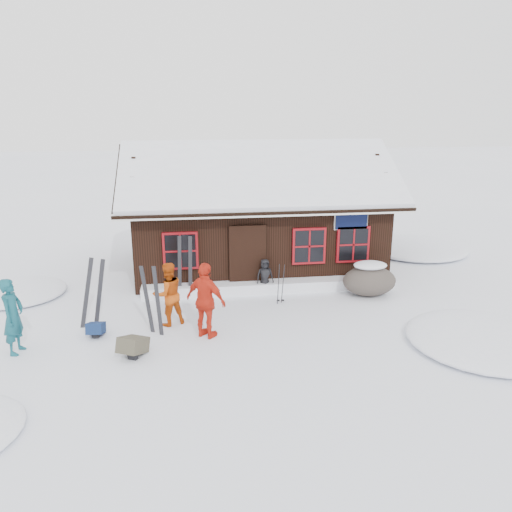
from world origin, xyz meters
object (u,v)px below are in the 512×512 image
object	(u,v)px
ski_pair_left	(93,293)
ski_poles	(281,284)
boulder	(369,280)
backpack_olive	(133,348)
skier_teal	(13,316)
skier_orange_left	(168,294)
backpack_blue	(96,331)
skier_orange_right	(206,301)
skier_crouched	(265,276)

from	to	relation	value
ski_pair_left	ski_poles	world-z (taller)	ski_pair_left
boulder	ski_poles	world-z (taller)	ski_poles
ski_poles	backpack_olive	size ratio (longest dim) A/B	1.87
boulder	skier_teal	bearing A→B (deg)	-165.27
backpack_olive	skier_orange_left	bearing A→B (deg)	91.44
backpack_blue	ski_pair_left	bearing A→B (deg)	103.95
ski_poles	backpack_blue	world-z (taller)	ski_poles
skier_orange_right	boulder	world-z (taller)	skier_orange_right
skier_orange_right	ski_pair_left	size ratio (longest dim) A/B	1.01
skier_crouched	boulder	world-z (taller)	skier_crouched
backpack_olive	skier_orange_right	bearing A→B (deg)	50.25
skier_orange_right	skier_teal	bearing A→B (deg)	41.18
boulder	backpack_olive	size ratio (longest dim) A/B	2.47
skier_crouched	backpack_blue	xyz separation A→B (m)	(-4.58, -2.41, -0.40)
backpack_blue	backpack_olive	world-z (taller)	backpack_olive
skier_orange_left	backpack_blue	world-z (taller)	skier_orange_left
skier_orange_left	ski_pair_left	xyz separation A→B (m)	(-1.88, 0.18, 0.06)
skier_crouched	ski_pair_left	size ratio (longest dim) A/B	0.57
skier_orange_right	skier_crouched	world-z (taller)	skier_orange_right
ski_poles	backpack_blue	bearing A→B (deg)	-162.78
ski_pair_left	backpack_olive	xyz separation A→B (m)	(1.12, -1.82, -0.72)
skier_teal	skier_orange_left	xyz separation A→B (m)	(3.42, 1.10, -0.06)
skier_orange_right	skier_crouched	distance (m)	3.44
skier_teal	ski_poles	distance (m)	6.90
skier_orange_left	backpack_olive	xyz separation A→B (m)	(-0.76, -1.64, -0.66)
skier_orange_right	skier_crouched	bearing A→B (deg)	-85.09
boulder	ski_pair_left	distance (m)	7.86
skier_crouched	backpack_blue	distance (m)	5.20
backpack_olive	skier_teal	bearing A→B (deg)	-165.12
ski_pair_left	skier_crouched	bearing A→B (deg)	21.75
skier_orange_right	backpack_olive	size ratio (longest dim) A/B	2.92
boulder	backpack_olive	bearing A→B (deg)	-155.82
ski_poles	skier_orange_left	bearing A→B (deg)	-161.38
skier_teal	skier_orange_right	world-z (taller)	skier_orange_right
skier_teal	backpack_blue	world-z (taller)	skier_teal
skier_orange_right	backpack_olive	distance (m)	2.00
boulder	backpack_olive	xyz separation A→B (m)	(-6.65, -2.98, -0.30)
skier_teal	skier_crouched	xyz separation A→B (m)	(6.23, 3.05, -0.36)
skier_teal	skier_orange_right	xyz separation A→B (m)	(4.35, 0.21, 0.05)
ski_pair_left	skier_orange_right	bearing A→B (deg)	-19.82
skier_crouched	boulder	xyz separation A→B (m)	(3.07, -0.61, -0.06)
ski_poles	skier_crouched	bearing A→B (deg)	109.46
boulder	backpack_blue	size ratio (longest dim) A/B	3.17
skier_crouched	backpack_blue	size ratio (longest dim) A/B	2.11
skier_teal	skier_crouched	distance (m)	6.95
ski_poles	backpack_blue	size ratio (longest dim) A/B	2.40
backpack_olive	skier_crouched	bearing A→B (deg)	71.52
ski_pair_left	backpack_olive	distance (m)	2.25
skier_orange_left	ski_poles	bearing A→B (deg)	174.90
skier_orange_left	backpack_blue	size ratio (longest dim) A/B	3.31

